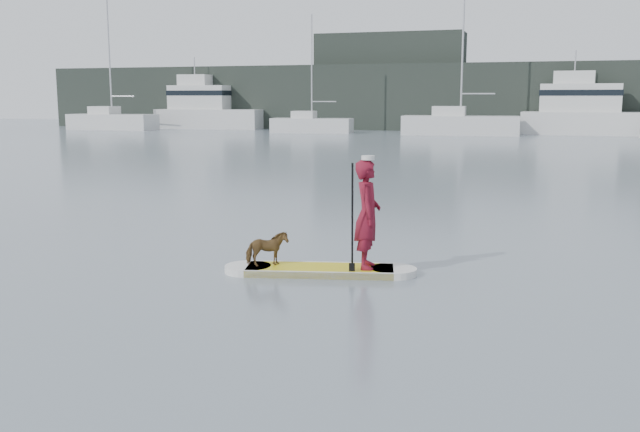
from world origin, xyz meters
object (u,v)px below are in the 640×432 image
(sailboat_d, at_px, (459,123))
(sailboat_c, at_px, (311,124))
(paddler, at_px, (367,214))
(dog, at_px, (267,249))
(sailboat_a, at_px, (112,120))
(motor_yacht_b, at_px, (206,109))
(motor_yacht_a, at_px, (588,111))
(paddleboard, at_px, (320,270))

(sailboat_d, bearing_deg, sailboat_c, 177.05)
(paddler, bearing_deg, dog, 90.45)
(paddler, xyz_separation_m, sailboat_a, (-36.42, 46.46, -0.18))
(paddler, relative_size, sailboat_c, 0.19)
(motor_yacht_b, bearing_deg, sailboat_c, -24.63)
(dog, xyz_separation_m, sailboat_a, (-34.76, 46.86, 0.44))
(sailboat_a, xyz_separation_m, motor_yacht_b, (7.20, 5.15, 1.06))
(motor_yacht_a, bearing_deg, dog, -95.13)
(paddleboard, distance_m, sailboat_c, 49.53)
(dog, bearing_deg, sailboat_d, -33.10)
(paddler, height_order, sailboat_a, sailboat_a)
(dog, distance_m, motor_yacht_b, 58.88)
(dog, height_order, motor_yacht_a, motor_yacht_a)
(paddleboard, bearing_deg, sailboat_d, 80.80)
(paddleboard, distance_m, motor_yacht_a, 51.07)
(sailboat_c, height_order, sailboat_d, sailboat_d)
(paddler, xyz_separation_m, motor_yacht_b, (-29.22, 51.62, 0.88))
(paddler, relative_size, dog, 2.61)
(dog, height_order, sailboat_d, sailboat_d)
(paddler, bearing_deg, motor_yacht_b, 16.56)
(paddleboard, distance_m, sailboat_d, 47.10)
(sailboat_a, xyz_separation_m, sailboat_d, (32.20, 0.31, 0.11))
(paddleboard, xyz_separation_m, paddler, (0.78, 0.19, 0.98))
(motor_yacht_b, bearing_deg, sailboat_a, -147.44)
(paddler, height_order, motor_yacht_b, motor_yacht_b)
(paddleboard, xyz_separation_m, motor_yacht_a, (6.35, 50.64, 1.83))
(dog, bearing_deg, paddleboard, -112.80)
(sailboat_c, xyz_separation_m, motor_yacht_a, (22.34, 3.77, 1.16))
(sailboat_a, height_order, sailboat_d, sailboat_d)
(sailboat_a, distance_m, sailboat_c, 19.66)
(paddleboard, relative_size, sailboat_c, 0.33)
(motor_yacht_a, distance_m, motor_yacht_b, 34.81)
(sailboat_c, bearing_deg, paddleboard, -75.69)
(sailboat_c, relative_size, motor_yacht_a, 0.87)
(paddleboard, relative_size, paddler, 1.76)
(sailboat_d, bearing_deg, motor_yacht_a, 17.20)
(paddler, distance_m, motor_yacht_a, 50.77)
(sailboat_a, distance_m, sailboat_d, 32.20)
(paddler, relative_size, motor_yacht_a, 0.16)
(paddler, relative_size, motor_yacht_b, 0.17)
(sailboat_c, bearing_deg, sailboat_d, -4.11)
(paddler, bearing_deg, sailboat_c, 6.80)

